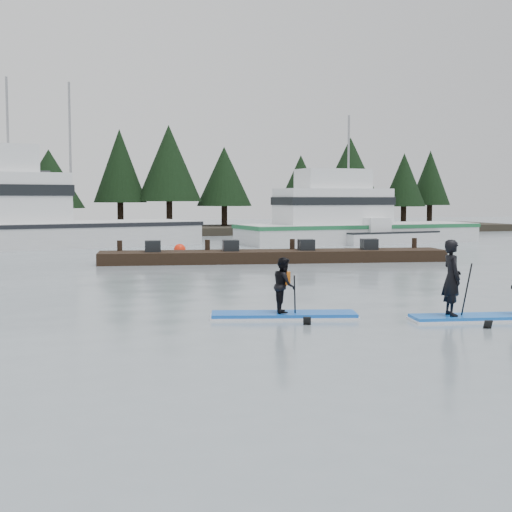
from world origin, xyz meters
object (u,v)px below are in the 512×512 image
object	(u,v)px
fishing_boat_large	(17,233)
floating_dock	(274,256)
paddleboard_solo	(284,299)
fishing_boat_medium	(352,232)
paddleboard_duo	(477,292)

from	to	relation	value
fishing_boat_large	floating_dock	distance (m)	17.55
floating_dock	paddleboard_solo	distance (m)	15.31
fishing_boat_large	floating_dock	xyz separation A→B (m)	(11.29, -13.43, -0.60)
fishing_boat_medium	paddleboard_duo	size ratio (longest dim) A/B	4.58
paddleboard_duo	paddleboard_solo	bearing A→B (deg)	169.04
fishing_boat_large	floating_dock	size ratio (longest dim) A/B	1.32
floating_dock	paddleboard_solo	size ratio (longest dim) A/B	4.36
fishing_boat_large	paddleboard_solo	bearing A→B (deg)	-90.23
fishing_boat_large	fishing_boat_medium	size ratio (longest dim) A/B	1.29
floating_dock	paddleboard_duo	world-z (taller)	paddleboard_duo
paddleboard_solo	paddleboard_duo	size ratio (longest dim) A/B	1.02
fishing_boat_large	fishing_boat_medium	world-z (taller)	fishing_boat_large
fishing_boat_large	floating_dock	bearing A→B (deg)	-63.12
paddleboard_solo	paddleboard_duo	xyz separation A→B (m)	(4.28, -1.73, 0.19)
floating_dock	paddleboard_duo	xyz separation A→B (m)	(-0.58, -16.25, 0.40)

